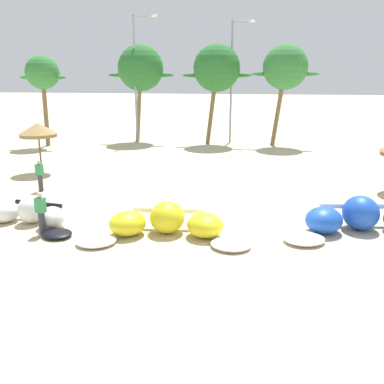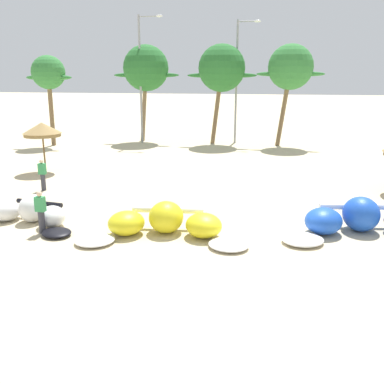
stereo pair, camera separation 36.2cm
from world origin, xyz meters
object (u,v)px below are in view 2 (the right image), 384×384
Objects in this scene: kite_left at (165,224)px; person_near_kites at (43,175)px; palm_center_left at (291,68)px; lamppost_west at (142,74)px; palm_left_of_gap at (222,69)px; kite_far_left at (28,213)px; person_by_umbrellas at (41,212)px; beach_umbrella_near_van at (42,130)px; palm_leftmost at (48,74)px; palm_left at (146,69)px; lamppost_west_center at (238,76)px; kite_left_of_center at (364,221)px.

person_near_kites is at bearing 147.68° from kite_left.
lamppost_west is (-12.31, -0.82, -0.46)m from palm_center_left.
lamppost_west reaches higher than person_near_kites.
person_near_kites is 0.20× the size of palm_center_left.
kite_far_left is at bearing -101.72° from palm_left_of_gap.
person_near_kites is 6.47m from person_by_umbrellas.
beach_umbrella_near_van is 13.23m from lamppost_west.
palm_leftmost is (-10.23, 19.26, 5.06)m from person_by_umbrellas.
kite_far_left is 9.99m from beach_umbrella_near_van.
lamppost_west_center is (8.03, 0.61, -0.66)m from palm_left.
kite_far_left is 0.61× the size of palm_left.
beach_umbrella_near_van is at bearing 118.94° from person_near_kites.
palm_left is 1.01× the size of palm_left_of_gap.
palm_center_left is (14.57, 13.44, 3.75)m from beach_umbrella_near_van.
person_by_umbrellas is at bearing -168.82° from kite_left_of_center.
person_by_umbrellas is at bearing -37.85° from kite_far_left.
lamppost_west_center reaches higher than person_near_kites.
palm_center_left is at bearing 54.58° from person_near_kites.
palm_center_left is (12.37, 17.40, 5.53)m from person_near_kites.
kite_left_of_center is 25.41m from lamppost_west.
palm_left is (-7.75, 22.65, 5.88)m from kite_left.
palm_center_left is 12.35m from lamppost_west.
kite_left_of_center is 4.10× the size of person_near_kites.
lamppost_west reaches higher than kite_left_of_center.
palm_leftmost is at bearing -169.07° from palm_center_left.
person_near_kites is (-14.97, 3.28, 0.32)m from kite_left_of_center.
person_near_kites reaches higher than kite_left_of_center.
kite_left is 0.87× the size of palm_leftmost.
person_by_umbrellas is 0.19× the size of palm_left_of_gap.
person_near_kites is 19.49m from palm_left_of_gap.
lamppost_west_center reaches higher than person_by_umbrellas.
lamppost_west_center is at bearing 107.71° from kite_left_of_center.
person_near_kites is (-2.15, 4.76, 0.39)m from kite_far_left.
beach_umbrella_near_van is 16.60m from palm_left_of_gap.
palm_left is at bearing 97.79° from person_by_umbrellas.
kite_far_left is 1.42m from person_by_umbrellas.
palm_left is at bearing 95.36° from kite_far_left.
palm_center_left is at bearing 10.93° from palm_leftmost.
palm_leftmost is at bearing -162.78° from lamppost_west_center.
palm_center_left is at bearing -0.46° from palm_left_of_gap.
palm_left is (7.04, 4.07, 0.45)m from palm_leftmost.
palm_leftmost is 0.88× the size of palm_left.
beach_umbrella_near_van is at bearing 138.30° from kite_left.
beach_umbrella_near_van is 4.87m from person_near_kites.
kite_left_of_center is 0.79× the size of palm_left.
palm_leftmost is 0.70× the size of lamppost_west.
lamppost_west_center is at bearing 167.79° from palm_center_left.
palm_left_of_gap reaches higher than kite_left_of_center.
lamppost_west_center reaches higher than kite_far_left.
lamppost_west reaches higher than palm_left_of_gap.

